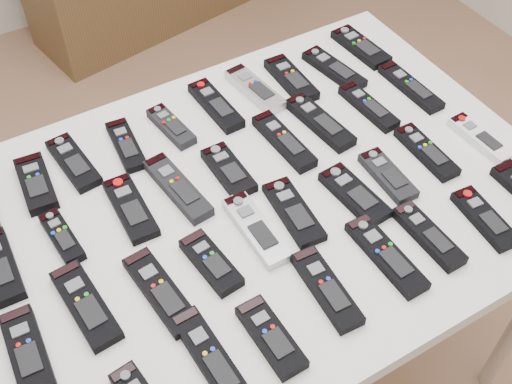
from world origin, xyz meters
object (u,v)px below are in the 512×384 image
remote_23 (256,229)px  remote_9 (361,47)px  remote_14 (229,170)px  remote_20 (86,305)px  remote_32 (271,337)px  remote_2 (74,162)px  remote_25 (354,195)px  remote_34 (386,255)px  table (256,216)px  remote_4 (171,126)px  remote_3 (126,145)px  remote_11 (62,237)px  remote_16 (320,122)px  remote_10 (0,267)px  remote_17 (368,107)px  remote_24 (294,212)px  remote_13 (178,188)px  remote_27 (426,152)px  remote_19 (27,351)px  remote_8 (334,69)px  remote_15 (284,141)px  remote_31 (212,360)px  remote_12 (131,208)px  remote_22 (211,263)px  remote_28 (480,138)px  remote_7 (291,79)px  remote_36 (485,218)px  remote_33 (327,289)px  remote_21 (161,292)px  remote_35 (429,236)px  remote_1 (36,183)px  remote_18 (411,87)px  remote_5 (216,105)px  remote_6 (255,89)px

remote_23 → remote_9: bearing=35.3°
remote_14 → remote_20: size_ratio=0.80×
remote_32 → remote_2: bearing=103.2°
remote_2 → remote_14: bearing=-40.2°
remote_25 → remote_34: bearing=-108.5°
table → remote_20: size_ratio=6.54×
remote_4 → remote_34: (0.20, -0.54, 0.00)m
remote_2 → remote_3: (0.12, -0.01, -0.00)m
remote_11 → remote_16: 0.63m
remote_10 → remote_17: remote_10 is taller
remote_24 → remote_13: bearing=139.6°
remote_4 → remote_27: remote_4 is taller
table → remote_19: bearing=-168.3°
remote_8 → remote_15: bearing=-156.3°
remote_31 → remote_25: bearing=20.4°
remote_12 → remote_31: bearing=-90.1°
remote_19 → remote_22: size_ratio=1.15×
remote_28 → remote_34: (-0.39, -0.15, 0.00)m
remote_20 → remote_28: (0.92, -0.04, -0.00)m
remote_7 → remote_36: size_ratio=1.10×
remote_8 → remote_15: (-0.25, -0.16, 0.00)m
remote_7 → remote_31: size_ratio=0.83×
remote_22 → remote_33: (0.16, -0.16, -0.00)m
remote_32 → remote_36: bearing=-0.4°
remote_21 → remote_13: bearing=51.7°
remote_13 → remote_35: bearing=-50.8°
remote_32 → remote_24: bearing=48.0°
remote_11 → remote_17: same height
remote_25 → remote_33: bearing=-142.9°
remote_1 → remote_25: (0.56, -0.37, -0.00)m
remote_11 → remote_21: size_ratio=0.70×
remote_20 → remote_18: bearing=6.7°
remote_2 → remote_23: bearing=-60.8°
remote_4 → remote_22: remote_22 is taller
table → remote_31: bearing=-131.9°
remote_15 → remote_35: remote_15 is taller
remote_5 → remote_9: remote_5 is taller
remote_8 → remote_18: size_ratio=0.96×
remote_6 → remote_23: remote_6 is taller
remote_9 → remote_16: (-0.26, -0.19, 0.00)m
remote_3 → remote_24: (0.22, -0.36, 0.00)m
remote_17 → remote_2: bearing=161.7°
remote_12 → remote_34: size_ratio=0.90×
table → remote_28: 0.54m
remote_23 → remote_25: size_ratio=1.14×
remote_18 → remote_22: size_ratio=1.31×
remote_11 → remote_27: bearing=-17.5°
remote_11 → remote_22: bearing=-46.6°
remote_21 → remote_8: bearing=24.7°
remote_19 → remote_36: size_ratio=1.07×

